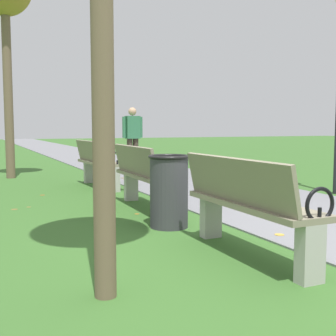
# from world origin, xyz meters

# --- Properties ---
(ground_plane) EXTENTS (80.00, 80.00, 0.00)m
(ground_plane) POSITION_xyz_m (0.00, 0.00, 0.00)
(ground_plane) COLOR #386628
(paved_walkway) EXTENTS (2.75, 44.00, 0.02)m
(paved_walkway) POSITION_xyz_m (1.37, 18.00, 0.01)
(paved_walkway) COLOR slate
(paved_walkway) RESTS_ON ground
(park_bench_1) EXTENTS (0.48, 1.60, 0.90)m
(park_bench_1) POSITION_xyz_m (-0.50, -0.12, 0.49)
(park_bench_1) COLOR gray
(park_bench_1) RESTS_ON ground
(park_bench_2) EXTENTS (0.52, 1.61, 0.90)m
(park_bench_2) POSITION_xyz_m (-0.50, 2.41, 0.49)
(park_bench_2) COLOR gray
(park_bench_2) RESTS_ON ground
(park_bench_3) EXTENTS (0.55, 1.62, 0.90)m
(park_bench_3) POSITION_xyz_m (-0.50, 4.83, 0.49)
(park_bench_3) COLOR gray
(park_bench_3) RESTS_ON ground
(pedestrian_walking) EXTENTS (0.53, 0.23, 1.62)m
(pedestrian_walking) POSITION_xyz_m (0.97, 6.94, 0.93)
(pedestrian_walking) COLOR #3D3328
(pedestrian_walking) RESTS_ON paved_walkway
(trash_bin) EXTENTS (0.48, 0.48, 0.84)m
(trash_bin) POSITION_xyz_m (-0.65, 1.22, 0.42)
(trash_bin) COLOR #38383D
(trash_bin) RESTS_ON ground
(scattered_leaves) EXTENTS (4.89, 9.31, 0.02)m
(scattered_leaves) POSITION_xyz_m (0.63, 2.87, 0.02)
(scattered_leaves) COLOR #93511E
(scattered_leaves) RESTS_ON ground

